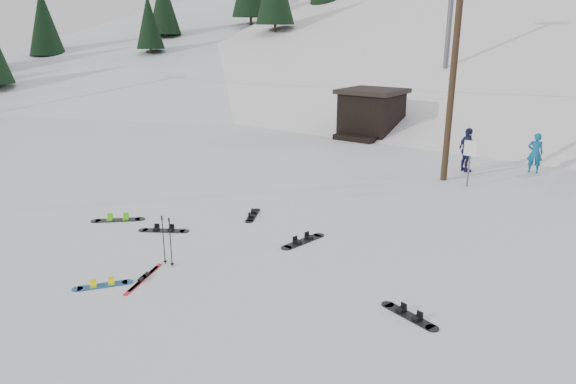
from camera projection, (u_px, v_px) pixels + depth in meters
The scene contains 18 objects.
ground at pixel (137, 300), 11.63m from camera, with size 200.00×200.00×0.00m, color white.
ski_slope at pixel (546, 200), 57.59m from camera, with size 60.00×75.00×45.00m, color white.
ridge_left at pixel (259, 159), 72.21m from camera, with size 34.00×85.00×38.00m, color white.
treeline_left at pixel (228, 85), 61.67m from camera, with size 20.00×64.00×10.00m, color black, non-canonical shape.
utility_pole at pixel (454, 64), 19.92m from camera, with size 2.00×0.26×9.00m.
trail_sign at pixel (470, 155), 19.98m from camera, with size 0.50×0.09×1.85m.
lift_hut at pixel (371, 113), 30.20m from camera, with size 3.40×4.10×2.75m.
lift_tower_near at pixel (451, 2), 34.72m from camera, with size 2.20×0.36×8.00m.
hero_snowboard at pixel (103, 285), 12.29m from camera, with size 0.91×1.19×0.10m.
hero_skis at pixel (144, 278), 12.63m from camera, with size 0.76×1.66×0.09m.
ski_poles at pixel (167, 241), 13.22m from camera, with size 0.37×0.10×1.34m.
board_scatter_a at pixel (164, 230), 15.72m from camera, with size 1.39×0.97×0.11m.
board_scatter_b at pixel (253, 215), 17.04m from camera, with size 0.80×1.29×0.10m.
board_scatter_c at pixel (118, 220), 16.62m from camera, with size 1.33×1.28×0.12m.
board_scatter_d at pixel (409, 315), 10.95m from camera, with size 1.44×0.63×0.10m.
board_scatter_f at pixel (303, 241), 14.90m from camera, with size 0.54×1.66×0.12m.
skier_teal at pixel (535, 153), 22.18m from camera, with size 0.64×0.42×1.75m, color #0C5780.
skier_navy at pixel (467, 150), 22.30m from camera, with size 1.13×0.47×1.94m, color #1B1C45.
Camera 1 is at (8.89, -6.37, 5.77)m, focal length 32.00 mm.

